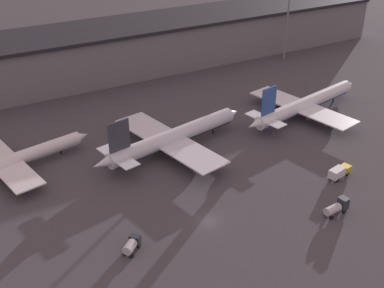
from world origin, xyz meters
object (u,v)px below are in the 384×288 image
at_px(airplane_1, 173,138).
at_px(service_vehicle_2, 339,172).
at_px(service_vehicle_3, 132,245).
at_px(airplane_0, 11,161).
at_px(airplane_2, 305,104).
at_px(service_vehicle_0, 337,207).

relative_size(airplane_1, service_vehicle_2, 6.78).
bearing_deg(service_vehicle_3, airplane_0, 67.52).
bearing_deg(airplane_2, service_vehicle_0, -134.30).
xyz_separation_m(service_vehicle_0, service_vehicle_2, (10.84, 10.30, -0.09)).
distance_m(airplane_0, service_vehicle_2, 79.70).
xyz_separation_m(airplane_0, airplane_1, (39.33, -9.97, 0.78)).
distance_m(airplane_1, airplane_2, 44.68).
xyz_separation_m(airplane_0, service_vehicle_3, (14.02, -41.25, -1.36)).
height_order(airplane_1, service_vehicle_3, airplane_1).
bearing_deg(service_vehicle_2, service_vehicle_0, -148.21).
distance_m(service_vehicle_0, service_vehicle_3, 44.39).
xyz_separation_m(service_vehicle_2, service_vehicle_3, (-53.91, 0.41, -0.07)).
bearing_deg(service_vehicle_0, service_vehicle_3, 161.67).
xyz_separation_m(airplane_0, service_vehicle_2, (67.93, -41.66, -1.29)).
bearing_deg(service_vehicle_2, airplane_0, 136.72).
bearing_deg(airplane_2, service_vehicle_2, -128.62).
bearing_deg(service_vehicle_0, airplane_0, 133.32).
bearing_deg(service_vehicle_2, service_vehicle_3, 167.80).
bearing_deg(airplane_2, airplane_1, 167.91).
distance_m(airplane_1, service_vehicle_2, 42.74).
xyz_separation_m(airplane_2, service_vehicle_3, (-69.99, -30.61, -1.96)).
bearing_deg(airplane_0, airplane_1, -25.46).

